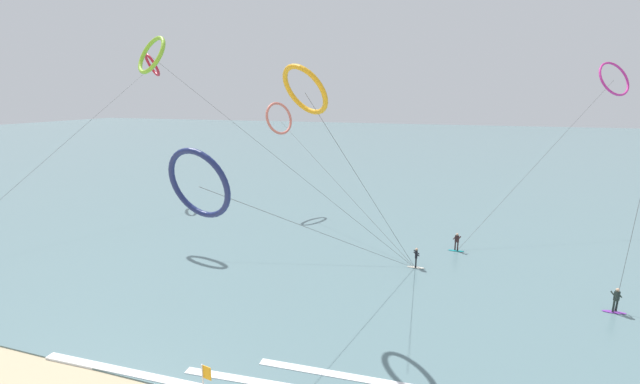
{
  "coord_description": "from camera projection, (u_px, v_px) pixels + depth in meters",
  "views": [
    {
      "loc": [
        9.72,
        -10.58,
        13.87
      ],
      "look_at": [
        0.0,
        19.11,
        6.72
      ],
      "focal_mm": 23.79,
      "sensor_mm": 36.0,
      "label": 1
    }
  ],
  "objects": [
    {
      "name": "kite_coral",
      "position": [
        279.0,
        119.0,
        50.8
      ],
      "size": [
        19.54,
        16.24,
        13.12
      ],
      "rotation": [
        0.0,
        0.0,
        1.12
      ],
      "color": "#EA7260",
      "rests_on": "ground"
    },
    {
      "name": "kite_magenta",
      "position": [
        614.0,
        79.0,
        47.12
      ],
      "size": [
        17.88,
        20.41,
        17.6
      ],
      "rotation": [
        0.0,
        0.0,
        0.65
      ],
      "color": "#CC288E",
      "rests_on": "ground"
    },
    {
      "name": "kite_amber",
      "position": [
        305.0,
        90.0,
        25.71
      ],
      "size": [
        8.55,
        10.31,
        15.75
      ],
      "rotation": [
        0.0,
        0.0,
        2.6
      ],
      "color": "orange",
      "rests_on": "ground"
    },
    {
      "name": "wave_crest_far",
      "position": [
        349.0,
        377.0,
        21.23
      ],
      "size": [
        9.58,
        0.98,
        0.12
      ],
      "primitive_type": "cube",
      "rotation": [
        0.0,
        0.0,
        0.05
      ],
      "color": "white",
      "rests_on": "ground"
    },
    {
      "name": "kite_navy",
      "position": [
        199.0,
        184.0,
        20.29
      ],
      "size": [
        10.98,
        17.15,
        11.56
      ],
      "rotation": [
        0.0,
        0.0,
        2.97
      ],
      "color": "navy",
      "rests_on": "ground"
    },
    {
      "name": "wave_crest_near",
      "position": [
        154.0,
        378.0,
        21.18
      ],
      "size": [
        13.32,
        0.94,
        0.12
      ],
      "primitive_type": "cube",
      "rotation": [
        0.0,
        0.0,
        0.03
      ],
      "color": "white",
      "rests_on": "ground"
    },
    {
      "name": "kite_crimson",
      "position": [
        152.0,
        65.0,
        56.52
      ],
      "size": [
        3.67,
        32.32,
        19.36
      ],
      "rotation": [
        0.0,
        0.0,
        2.46
      ],
      "color": "red",
      "rests_on": "ground"
    },
    {
      "name": "kite_lime",
      "position": [
        152.0,
        55.0,
        41.14
      ],
      "size": [
        28.71,
        4.49,
        19.61
      ],
      "rotation": [
        0.0,
        0.0,
        5.85
      ],
      "color": "#8CC62D",
      "rests_on": "ground"
    },
    {
      "name": "surfer_teal",
      "position": [
        457.0,
        243.0,
        38.27
      ],
      "size": [
        1.4,
        0.72,
        1.7
      ],
      "rotation": [
        0.0,
        0.0,
        2.47
      ],
      "color": "teal",
      "rests_on": "ground"
    },
    {
      "name": "surfer_ivory",
      "position": [
        416.0,
        259.0,
        34.56
      ],
      "size": [
        1.4,
        0.6,
        1.7
      ],
      "rotation": [
        0.0,
        0.0,
        4.79
      ],
      "color": "silver",
      "rests_on": "ground"
    },
    {
      "name": "sea_water",
      "position": [
        420.0,
        149.0,
        112.29
      ],
      "size": [
        400.0,
        200.0,
        0.08
      ],
      "primitive_type": "cube",
      "color": "slate",
      "rests_on": "ground"
    },
    {
      "name": "surfer_violet",
      "position": [
        616.0,
        302.0,
        27.4
      ],
      "size": [
        1.4,
        0.72,
        1.7
      ],
      "rotation": [
        0.0,
        0.0,
        3.79
      ],
      "color": "purple",
      "rests_on": "ground"
    }
  ]
}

